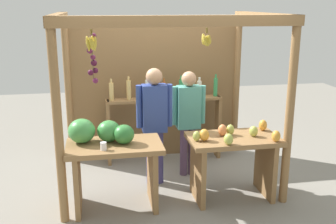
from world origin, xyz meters
TOP-DOWN VIEW (x-y plane):
  - ground_plane at (0.00, 0.00)m, footprint 12.00×12.00m
  - market_stall at (-0.01, 0.40)m, footprint 2.77×1.95m
  - fruit_counter_left at (-0.79, -0.66)m, footprint 1.14×0.65m
  - fruit_counter_right at (0.73, -0.70)m, footprint 1.11×0.64m
  - bottle_shelf_unit at (0.10, 0.69)m, footprint 1.77×0.22m
  - vendor_man at (-0.17, -0.11)m, footprint 0.48×0.22m
  - vendor_woman at (0.34, 0.09)m, footprint 0.48×0.20m

SIDE VIEW (x-z plane):
  - ground_plane at x=0.00m, z-range 0.00..0.00m
  - fruit_counter_right at x=0.73m, z-range 0.12..1.07m
  - fruit_counter_left at x=-0.79m, z-range 0.16..1.25m
  - bottle_shelf_unit at x=0.10m, z-range 0.12..1.48m
  - vendor_woman at x=0.34m, z-range 0.14..1.64m
  - vendor_man at x=-0.17m, z-range 0.16..1.75m
  - market_stall at x=-0.01m, z-range 0.20..2.47m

